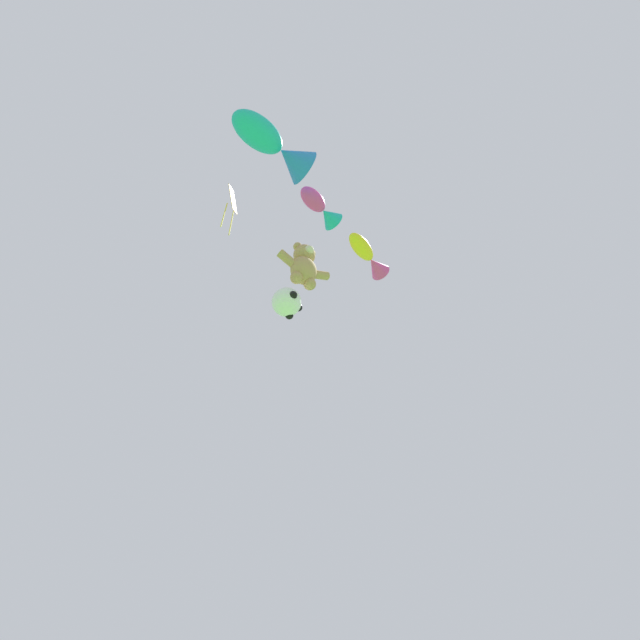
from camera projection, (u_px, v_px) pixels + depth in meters
The scene contains 6 objects.
teddy_bear_kite at pixel (304, 266), 12.92m from camera, with size 1.79×0.79×1.82m.
soccer_ball_kite at pixel (287, 302), 11.89m from camera, with size 0.91×0.91×0.84m.
fish_kite_goldfin at pixel (369, 257), 15.09m from camera, with size 2.14×1.38×0.71m.
fish_kite_magenta at pixel (321, 208), 13.43m from camera, with size 1.66×1.09×0.70m.
fish_kite_teal at pixel (276, 146), 11.64m from camera, with size 2.45×1.24×1.07m.
diamond_kite at pixel (232, 203), 13.73m from camera, with size 0.71×0.91×2.53m.
Camera 1 is at (-4.97, -0.21, 1.48)m, focal length 24.00 mm.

